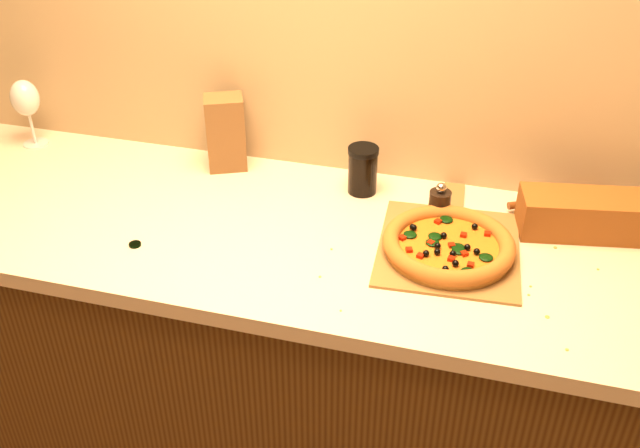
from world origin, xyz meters
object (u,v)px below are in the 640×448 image
Objects in this scene: dark_jar at (363,170)px; pizza at (448,245)px; pizza_peel at (449,245)px; pepper_grinder at (439,204)px; rolling_pin at (569,199)px; wine_glass at (25,100)px.

pizza is at bearing -42.05° from dark_jar.
pizza_peel is 4.86× the size of pepper_grinder.
pizza is 1.00× the size of rolling_pin.
pepper_grinder is 0.80× the size of dark_jar.
rolling_pin is (0.27, 0.29, -0.00)m from pizza.
pizza_peel is 1.26m from wine_glass.
wine_glass is (-1.24, 0.24, 0.11)m from pizza.
pepper_grinder reaches higher than pizza_peel.
pizza is 2.37× the size of dark_jar.
wine_glass is (-1.20, 0.09, 0.10)m from pepper_grinder.
pizza_peel is 1.63× the size of pizza.
pizza_peel is at bearing 91.61° from pizza.
rolling_pin is 1.52m from wine_glass.
rolling_pin is at bearing 6.99° from dark_jar.
wine_glass is 0.99m from dark_jar.
pizza is 2.97× the size of pepper_grinder.
wine_glass reaches higher than rolling_pin.
wine_glass is at bearing 167.03° from pizza_peel.
pizza_peel is at bearing -136.64° from rolling_pin.
pizza is at bearing -92.04° from pizza_peel.
pepper_grinder is at bearing -20.82° from dark_jar.
pizza is 0.15m from pepper_grinder.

